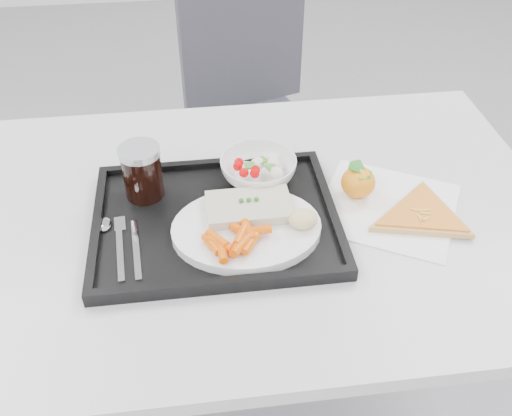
# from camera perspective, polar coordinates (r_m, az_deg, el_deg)

# --- Properties ---
(table) EXTENTS (1.20, 0.80, 0.75)m
(table) POSITION_cam_1_polar(r_m,az_deg,el_deg) (1.15, -0.71, -2.75)
(table) COLOR silver
(table) RESTS_ON ground
(chair) EXTENTS (0.53, 0.53, 0.93)m
(chair) POSITION_cam_1_polar(r_m,az_deg,el_deg) (1.87, -0.87, 10.57)
(chair) COLOR #393941
(chair) RESTS_ON ground
(tray) EXTENTS (0.45, 0.35, 0.03)m
(tray) POSITION_cam_1_polar(r_m,az_deg,el_deg) (1.07, -4.04, -1.26)
(tray) COLOR black
(tray) RESTS_ON table
(dinner_plate) EXTENTS (0.27, 0.27, 0.02)m
(dinner_plate) POSITION_cam_1_polar(r_m,az_deg,el_deg) (1.03, -0.96, -2.09)
(dinner_plate) COLOR white
(dinner_plate) RESTS_ON tray
(fish_fillet) EXTENTS (0.16, 0.10, 0.03)m
(fish_fillet) POSITION_cam_1_polar(r_m,az_deg,el_deg) (1.04, -0.69, 0.09)
(fish_fillet) COLOR beige
(fish_fillet) RESTS_ON dinner_plate
(bread_roll) EXTENTS (0.06, 0.06, 0.03)m
(bread_roll) POSITION_cam_1_polar(r_m,az_deg,el_deg) (1.01, 4.72, -1.11)
(bread_roll) COLOR tan
(bread_roll) RESTS_ON dinner_plate
(salad_bowl) EXTENTS (0.15, 0.15, 0.05)m
(salad_bowl) POSITION_cam_1_polar(r_m,az_deg,el_deg) (1.14, 0.24, 3.89)
(salad_bowl) COLOR white
(salad_bowl) RESTS_ON tray
(cola_glass) EXTENTS (0.08, 0.08, 0.11)m
(cola_glass) POSITION_cam_1_polar(r_m,az_deg,el_deg) (1.10, -11.32, 3.66)
(cola_glass) COLOR black
(cola_glass) RESTS_ON tray
(cutlery) EXTENTS (0.09, 0.17, 0.01)m
(cutlery) POSITION_cam_1_polar(r_m,az_deg,el_deg) (1.04, -13.50, -3.01)
(cutlery) COLOR silver
(cutlery) RESTS_ON tray
(napkin) EXTENTS (0.33, 0.33, 0.00)m
(napkin) POSITION_cam_1_polar(r_m,az_deg,el_deg) (1.13, 13.00, 0.08)
(napkin) COLOR white
(napkin) RESTS_ON table
(tangerine) EXTENTS (0.08, 0.08, 0.07)m
(tangerine) POSITION_cam_1_polar(r_m,az_deg,el_deg) (1.13, 10.18, 2.57)
(tangerine) COLOR orange
(tangerine) RESTS_ON napkin
(pizza_slice) EXTENTS (0.27, 0.27, 0.02)m
(pizza_slice) POSITION_cam_1_polar(r_m,az_deg,el_deg) (1.12, 16.25, -0.66)
(pizza_slice) COLOR #DCB566
(pizza_slice) RESTS_ON napkin
(carrot_pile) EXTENTS (0.12, 0.10, 0.02)m
(carrot_pile) POSITION_cam_1_polar(r_m,az_deg,el_deg) (0.97, -1.99, -3.13)
(carrot_pile) COLOR #EE5705
(carrot_pile) RESTS_ON dinner_plate
(salad_contents) EXTENTS (0.10, 0.07, 0.02)m
(salad_contents) POSITION_cam_1_polar(r_m,az_deg,el_deg) (1.13, 0.60, 4.22)
(salad_contents) COLOR #CA0205
(salad_contents) RESTS_ON salad_bowl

